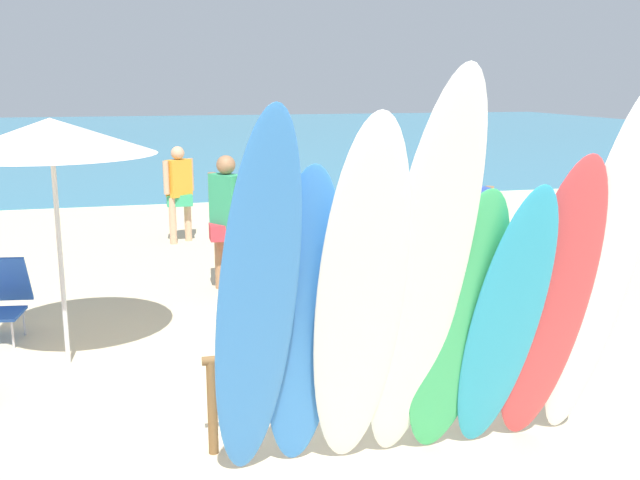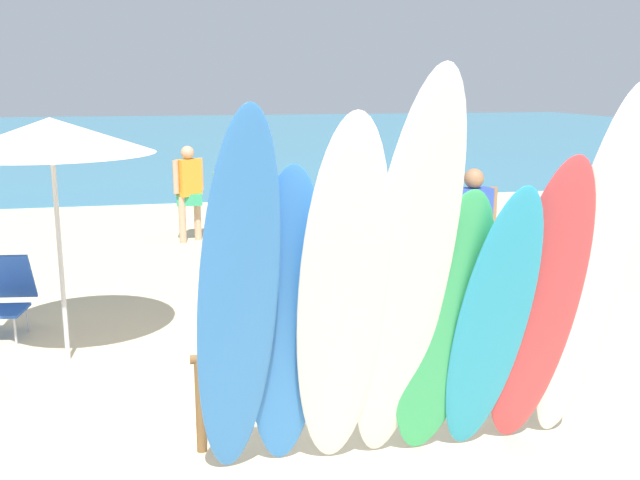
{
  "view_description": "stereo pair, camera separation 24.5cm",
  "coord_description": "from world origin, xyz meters",
  "px_view_note": "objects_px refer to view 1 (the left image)",
  "views": [
    {
      "loc": [
        -1.75,
        -4.73,
        2.57
      ],
      "look_at": [
        0.0,
        2.35,
        0.97
      ],
      "focal_mm": 40.77,
      "sensor_mm": 36.0,
      "label": 1
    },
    {
      "loc": [
        -1.51,
        -4.78,
        2.57
      ],
      "look_at": [
        0.0,
        2.35,
        0.97
      ],
      "focal_mm": 40.77,
      "sensor_mm": 36.0,
      "label": 2
    }
  ],
  "objects_px": {
    "surfboard_white_7": "(600,276)",
    "beach_umbrella": "(51,137)",
    "surfboard_white_3": "(422,289)",
    "surfboard_rack": "(397,361)",
    "beachgoer_by_water": "(179,188)",
    "beachgoer_strolling": "(430,216)",
    "surfboard_red_6": "(550,309)",
    "beachgoer_photographing": "(468,228)",
    "surfboard_blue_1": "(303,329)",
    "surfboard_teal_5": "(504,327)",
    "surfboard_blue_0": "(256,315)",
    "beachgoer_midbeach": "(227,214)",
    "beach_chair_red": "(0,296)",
    "surfboard_white_2": "(359,311)",
    "beachgoer_near_rack": "(393,242)",
    "surfboard_green_4": "(456,331)"
  },
  "relations": [
    {
      "from": "surfboard_white_7",
      "to": "beach_umbrella",
      "type": "distance_m",
      "value": 4.61
    },
    {
      "from": "surfboard_white_7",
      "to": "surfboard_white_3",
      "type": "bearing_deg",
      "value": -171.42
    },
    {
      "from": "surfboard_rack",
      "to": "beach_umbrella",
      "type": "relative_size",
      "value": 1.25
    },
    {
      "from": "beachgoer_by_water",
      "to": "beachgoer_strolling",
      "type": "bearing_deg",
      "value": -86.52
    },
    {
      "from": "surfboard_rack",
      "to": "surfboard_red_6",
      "type": "bearing_deg",
      "value": -35.07
    },
    {
      "from": "surfboard_white_3",
      "to": "beachgoer_by_water",
      "type": "distance_m",
      "value": 7.86
    },
    {
      "from": "surfboard_rack",
      "to": "beachgoer_photographing",
      "type": "xyz_separation_m",
      "value": [
        1.82,
        2.69,
        0.37
      ]
    },
    {
      "from": "surfboard_blue_1",
      "to": "surfboard_teal_5",
      "type": "distance_m",
      "value": 1.33
    },
    {
      "from": "surfboard_blue_0",
      "to": "surfboard_teal_5",
      "type": "relative_size",
      "value": 1.25
    },
    {
      "from": "surfboard_rack",
      "to": "surfboard_white_3",
      "type": "height_order",
      "value": "surfboard_white_3"
    },
    {
      "from": "beachgoer_midbeach",
      "to": "surfboard_blue_1",
      "type": "bearing_deg",
      "value": -35.15
    },
    {
      "from": "surfboard_blue_0",
      "to": "surfboard_white_7",
      "type": "relative_size",
      "value": 0.98
    },
    {
      "from": "surfboard_red_6",
      "to": "surfboard_blue_0",
      "type": "bearing_deg",
      "value": -174.05
    },
    {
      "from": "surfboard_red_6",
      "to": "beachgoer_photographing",
      "type": "bearing_deg",
      "value": 75.24
    },
    {
      "from": "surfboard_white_3",
      "to": "beachgoer_by_water",
      "type": "relative_size",
      "value": 1.84
    },
    {
      "from": "beach_chair_red",
      "to": "beachgoer_photographing",
      "type": "bearing_deg",
      "value": 5.43
    },
    {
      "from": "beachgoer_by_water",
      "to": "surfboard_red_6",
      "type": "bearing_deg",
      "value": -111.44
    },
    {
      "from": "beach_umbrella",
      "to": "surfboard_rack",
      "type": "bearing_deg",
      "value": -38.81
    },
    {
      "from": "surfboard_white_3",
      "to": "surfboard_red_6",
      "type": "xyz_separation_m",
      "value": [
        1.0,
        0.18,
        -0.26
      ]
    },
    {
      "from": "surfboard_white_3",
      "to": "beachgoer_by_water",
      "type": "height_order",
      "value": "surfboard_white_3"
    },
    {
      "from": "beachgoer_by_water",
      "to": "beachgoer_strolling",
      "type": "distance_m",
      "value": 4.5
    },
    {
      "from": "surfboard_red_6",
      "to": "surfboard_blue_1",
      "type": "bearing_deg",
      "value": -179.13
    },
    {
      "from": "surfboard_white_3",
      "to": "beachgoer_midbeach",
      "type": "height_order",
      "value": "surfboard_white_3"
    },
    {
      "from": "surfboard_white_7",
      "to": "beachgoer_photographing",
      "type": "relative_size",
      "value": 1.66
    },
    {
      "from": "surfboard_blue_0",
      "to": "beach_chair_red",
      "type": "height_order",
      "value": "surfboard_blue_0"
    },
    {
      "from": "surfboard_teal_5",
      "to": "surfboard_red_6",
      "type": "relative_size",
      "value": 0.94
    },
    {
      "from": "surfboard_rack",
      "to": "beachgoer_by_water",
      "type": "bearing_deg",
      "value": 99.54
    },
    {
      "from": "surfboard_white_2",
      "to": "beach_umbrella",
      "type": "bearing_deg",
      "value": 130.16
    },
    {
      "from": "surfboard_blue_0",
      "to": "beachgoer_near_rack",
      "type": "bearing_deg",
      "value": 53.32
    },
    {
      "from": "beachgoer_photographing",
      "to": "surfboard_teal_5",
      "type": "bearing_deg",
      "value": 60.64
    },
    {
      "from": "beachgoer_strolling",
      "to": "beachgoer_photographing",
      "type": "distance_m",
      "value": 0.86
    },
    {
      "from": "surfboard_green_4",
      "to": "beach_umbrella",
      "type": "xyz_separation_m",
      "value": [
        -2.68,
        2.62,
        1.11
      ]
    },
    {
      "from": "surfboard_rack",
      "to": "surfboard_white_2",
      "type": "relative_size",
      "value": 1.09
    },
    {
      "from": "surfboard_blue_1",
      "to": "beachgoer_midbeach",
      "type": "relative_size",
      "value": 1.33
    },
    {
      "from": "beach_umbrella",
      "to": "surfboard_green_4",
      "type": "bearing_deg",
      "value": -44.38
    },
    {
      "from": "surfboard_white_2",
      "to": "beachgoer_by_water",
      "type": "xyz_separation_m",
      "value": [
        -0.65,
        7.75,
        -0.33
      ]
    },
    {
      "from": "beachgoer_photographing",
      "to": "surfboard_blue_0",
      "type": "bearing_deg",
      "value": 41.54
    },
    {
      "from": "surfboard_rack",
      "to": "surfboard_red_6",
      "type": "relative_size",
      "value": 1.26
    },
    {
      "from": "beachgoer_midbeach",
      "to": "beach_umbrella",
      "type": "relative_size",
      "value": 0.75
    },
    {
      "from": "surfboard_rack",
      "to": "beachgoer_by_water",
      "type": "height_order",
      "value": "beachgoer_by_water"
    },
    {
      "from": "beachgoer_photographing",
      "to": "surfboard_red_6",
      "type": "bearing_deg",
      "value": 65.94
    },
    {
      "from": "surfboard_white_3",
      "to": "surfboard_blue_0",
      "type": "bearing_deg",
      "value": 177.21
    },
    {
      "from": "surfboard_teal_5",
      "to": "beachgoer_photographing",
      "type": "distance_m",
      "value": 3.61
    },
    {
      "from": "surfboard_rack",
      "to": "surfboard_teal_5",
      "type": "relative_size",
      "value": 1.33
    },
    {
      "from": "surfboard_white_2",
      "to": "surfboard_blue_1",
      "type": "bearing_deg",
      "value": 155.52
    },
    {
      "from": "beach_chair_red",
      "to": "surfboard_white_2",
      "type": "bearing_deg",
      "value": -45.8
    },
    {
      "from": "surfboard_blue_1",
      "to": "surfboard_green_4",
      "type": "distance_m",
      "value": 1.02
    },
    {
      "from": "beach_umbrella",
      "to": "surfboard_red_6",
      "type": "bearing_deg",
      "value": -37.9
    },
    {
      "from": "surfboard_white_7",
      "to": "beachgoer_near_rack",
      "type": "distance_m",
      "value": 3.21
    },
    {
      "from": "surfboard_white_2",
      "to": "beachgoer_midbeach",
      "type": "xyz_separation_m",
      "value": [
        -0.23,
        4.78,
        -0.25
      ]
    }
  ]
}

